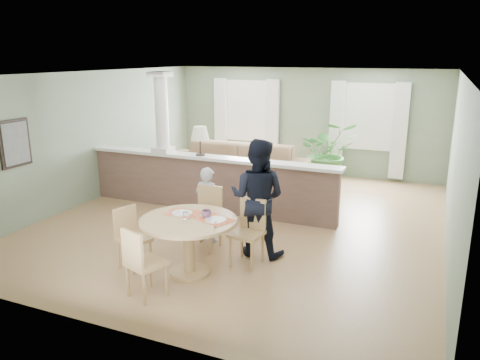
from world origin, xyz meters
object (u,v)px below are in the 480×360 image
at_px(sofa, 234,167).
at_px(chair_near, 141,261).
at_px(child_person, 208,205).
at_px(chair_far_boy, 207,214).
at_px(chair_far_man, 249,228).
at_px(dining_table, 189,230).
at_px(man_person, 257,198).
at_px(houseplant, 328,152).
at_px(chair_side, 131,235).

bearing_deg(sofa, chair_near, -81.80).
bearing_deg(child_person, chair_near, 97.04).
relative_size(sofa, chair_far_boy, 3.37).
distance_m(sofa, child_person, 3.33).
distance_m(chair_far_man, chair_near, 1.75).
xyz_separation_m(chair_far_boy, chair_near, (-0.01, -1.82, -0.03)).
height_order(dining_table, chair_far_man, chair_far_man).
bearing_deg(chair_far_boy, chair_far_man, -18.54).
bearing_deg(dining_table, chair_far_boy, 102.57).
xyz_separation_m(chair_far_man, child_person, (-0.94, 0.50, 0.10)).
height_order(sofa, chair_near, sofa).
relative_size(sofa, man_person, 1.85).
distance_m(sofa, houseplant, 2.30).
height_order(chair_far_boy, man_person, man_person).
xyz_separation_m(chair_near, man_person, (0.84, 1.88, 0.39)).
bearing_deg(chair_far_man, houseplant, 95.04).
bearing_deg(chair_far_man, dining_table, -127.43).
xyz_separation_m(sofa, chair_near, (1.02, -5.22, 0.03)).
distance_m(chair_far_man, man_person, 0.51).
relative_size(chair_far_boy, child_person, 0.79).
height_order(sofa, dining_table, sofa).
bearing_deg(sofa, chair_far_man, -65.97).
relative_size(dining_table, chair_near, 1.44).
xyz_separation_m(sofa, chair_far_man, (1.87, -3.69, 0.05)).
bearing_deg(sofa, child_person, -76.57).
height_order(sofa, man_person, man_person).
distance_m(houseplant, chair_far_boy, 4.74).
relative_size(sofa, dining_table, 2.49).
distance_m(sofa, man_person, 3.85).
height_order(houseplant, chair_side, houseplant).
relative_size(chair_far_boy, chair_side, 1.11).
bearing_deg(houseplant, chair_side, -105.29).
relative_size(dining_table, child_person, 1.07).
relative_size(dining_table, chair_side, 1.50).
distance_m(houseplant, dining_table, 5.65).
distance_m(chair_near, man_person, 2.10).
xyz_separation_m(chair_far_man, chair_near, (-0.85, -1.53, -0.02)).
height_order(chair_far_boy, chair_far_man, chair_far_boy).
bearing_deg(child_person, dining_table, 109.25).
relative_size(chair_far_man, chair_near, 1.04).
bearing_deg(chair_side, chair_far_man, -43.73).
xyz_separation_m(chair_side, man_person, (1.52, 1.16, 0.42)).
height_order(sofa, chair_far_man, sofa).
xyz_separation_m(dining_table, chair_side, (-0.90, -0.14, -0.15)).
relative_size(chair_side, child_person, 0.71).
bearing_deg(chair_far_man, chair_side, -146.34).
bearing_deg(sofa, chair_far_boy, -76.08).
xyz_separation_m(houseplant, man_person, (-0.05, -4.58, 0.16)).
bearing_deg(chair_near, child_person, -68.54).
bearing_deg(chair_side, child_person, -5.92).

